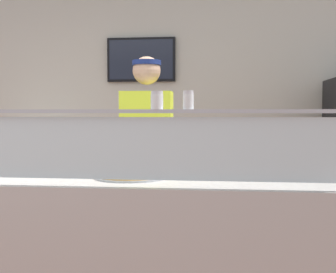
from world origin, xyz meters
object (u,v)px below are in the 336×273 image
at_px(pepper_flake_shaker, 188,101).
at_px(worker_figure, 147,157).
at_px(parmesan_shaker, 157,101).
at_px(pizza_box_stack, 25,151).
at_px(pizza_tray, 131,175).
at_px(pizza_server, 138,172).

distance_m(pepper_flake_shaker, worker_figure, 1.16).
relative_size(parmesan_shaker, pizza_box_stack, 0.20).
distance_m(pizza_tray, pizza_box_stack, 2.26).
distance_m(pepper_flake_shaker, pizza_box_stack, 2.79).
bearing_deg(worker_figure, pizza_box_stack, 143.80).
bearing_deg(worker_figure, pepper_flake_shaker, -69.58).
relative_size(pepper_flake_shaker, pizza_box_stack, 0.21).
bearing_deg(pepper_flake_shaker, pizza_box_stack, 131.24).
xyz_separation_m(pizza_server, pepper_flake_shaker, (0.32, -0.32, 0.41)).
distance_m(parmesan_shaker, worker_figure, 1.12).
bearing_deg(pizza_server, pepper_flake_shaker, -28.11).
bearing_deg(pizza_box_stack, parmesan_shaker, -51.41).
bearing_deg(pizza_tray, pizza_box_stack, 129.85).
height_order(worker_figure, pizza_box_stack, worker_figure).
xyz_separation_m(pizza_tray, pepper_flake_shaker, (0.37, -0.34, 0.43)).
relative_size(pizza_server, pizza_box_stack, 0.60).
distance_m(pizza_server, parmesan_shaker, 0.54).
bearing_deg(worker_figure, pizza_server, -85.11).
xyz_separation_m(pepper_flake_shaker, worker_figure, (-0.38, 1.02, -0.40)).
bearing_deg(pizza_box_stack, pizza_server, -49.53).
height_order(pepper_flake_shaker, worker_figure, worker_figure).
relative_size(pizza_tray, worker_figure, 0.25).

